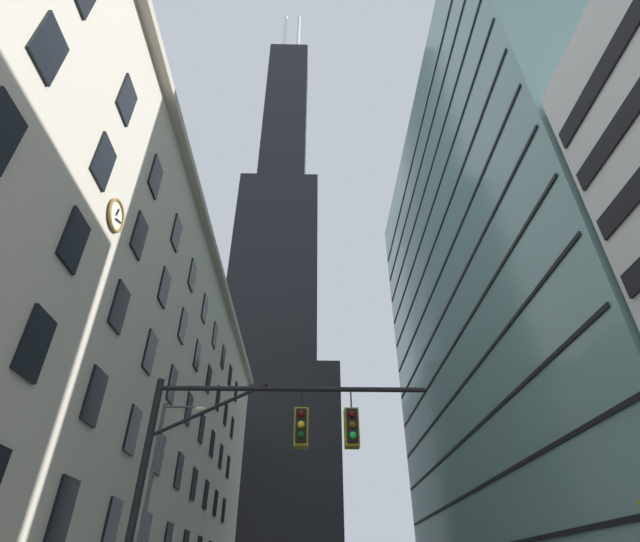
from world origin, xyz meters
The scene contains 5 objects.
station_building centered at (-17.56, 23.99, 13.37)m, with size 13.79×59.98×26.80m.
dark_skyscraper centered at (-10.62, 82.20, 51.17)m, with size 27.70×27.70×182.48m.
glass_office_midrise centered at (19.67, 30.34, 27.24)m, with size 17.44×48.50×54.48m.
traffic_signal_mast centered at (-3.36, 2.18, 4.77)m, with size 7.82×0.63×6.55m.
street_lamppost centered at (-8.84, 11.47, 5.32)m, with size 2.07×0.32×8.89m.
Camera 1 is at (-2.09, -10.84, 1.77)m, focal length 26.12 mm.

